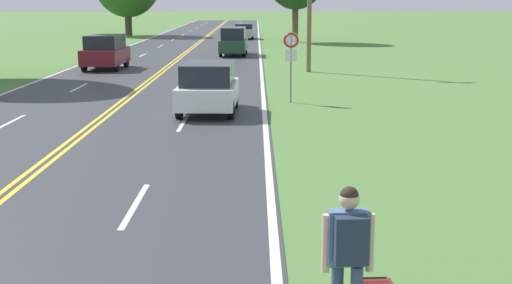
{
  "coord_description": "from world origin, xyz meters",
  "views": [
    {
      "loc": [
        5.02,
        -5.46,
        3.86
      ],
      "look_at": [
        5.06,
        8.07,
        1.12
      ],
      "focal_mm": 50.0,
      "sensor_mm": 36.0,
      "label": 1
    }
  ],
  "objects_px": {
    "hitchhiker_person": "(347,246)",
    "traffic_sign": "(289,50)",
    "car_dark_green_suv_mid_near": "(231,41)",
    "car_white_hatchback_nearest": "(206,87)",
    "car_silver_hatchback_mid_far": "(242,31)",
    "car_maroon_suv_approaching": "(103,51)"
  },
  "relations": [
    {
      "from": "hitchhiker_person",
      "to": "traffic_sign",
      "type": "xyz_separation_m",
      "value": [
        0.25,
        18.8,
        0.89
      ]
    },
    {
      "from": "traffic_sign",
      "to": "car_silver_hatchback_mid_far",
      "type": "relative_size",
      "value": 0.69
    },
    {
      "from": "car_dark_green_suv_mid_near",
      "to": "car_white_hatchback_nearest",
      "type": "bearing_deg",
      "value": 1.21
    },
    {
      "from": "hitchhiker_person",
      "to": "car_silver_hatchback_mid_far",
      "type": "height_order",
      "value": "hitchhiker_person"
    },
    {
      "from": "car_white_hatchback_nearest",
      "to": "car_silver_hatchback_mid_far",
      "type": "relative_size",
      "value": 1.04
    },
    {
      "from": "hitchhiker_person",
      "to": "traffic_sign",
      "type": "distance_m",
      "value": 18.82
    },
    {
      "from": "car_white_hatchback_nearest",
      "to": "car_maroon_suv_approaching",
      "type": "relative_size",
      "value": 0.98
    },
    {
      "from": "hitchhiker_person",
      "to": "car_dark_green_suv_mid_near",
      "type": "xyz_separation_m",
      "value": [
        -2.57,
        41.07,
        -0.1
      ]
    },
    {
      "from": "car_white_hatchback_nearest",
      "to": "car_dark_green_suv_mid_near",
      "type": "distance_m",
      "value": 24.74
    },
    {
      "from": "traffic_sign",
      "to": "car_dark_green_suv_mid_near",
      "type": "bearing_deg",
      "value": 97.21
    },
    {
      "from": "hitchhiker_person",
      "to": "car_silver_hatchback_mid_far",
      "type": "relative_size",
      "value": 0.47
    },
    {
      "from": "car_maroon_suv_approaching",
      "to": "hitchhiker_person",
      "type": "bearing_deg",
      "value": -161.63
    },
    {
      "from": "car_dark_green_suv_mid_near",
      "to": "car_silver_hatchback_mid_far",
      "type": "distance_m",
      "value": 19.8
    },
    {
      "from": "car_dark_green_suv_mid_near",
      "to": "hitchhiker_person",
      "type": "bearing_deg",
      "value": 5.03
    },
    {
      "from": "hitchhiker_person",
      "to": "car_white_hatchback_nearest",
      "type": "distance_m",
      "value": 16.55
    },
    {
      "from": "traffic_sign",
      "to": "car_dark_green_suv_mid_near",
      "type": "xyz_separation_m",
      "value": [
        -2.82,
        22.27,
        -1.0
      ]
    },
    {
      "from": "car_maroon_suv_approaching",
      "to": "car_silver_hatchback_mid_far",
      "type": "bearing_deg",
      "value": -11.72
    },
    {
      "from": "hitchhiker_person",
      "to": "car_maroon_suv_approaching",
      "type": "relative_size",
      "value": 0.44
    },
    {
      "from": "traffic_sign",
      "to": "car_dark_green_suv_mid_near",
      "type": "relative_size",
      "value": 0.56
    },
    {
      "from": "traffic_sign",
      "to": "car_white_hatchback_nearest",
      "type": "distance_m",
      "value": 3.97
    },
    {
      "from": "traffic_sign",
      "to": "car_silver_hatchback_mid_far",
      "type": "xyz_separation_m",
      "value": [
        -2.44,
        42.06,
        -1.2
      ]
    },
    {
      "from": "car_white_hatchback_nearest",
      "to": "traffic_sign",
      "type": "bearing_deg",
      "value": 131.76
    }
  ]
}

